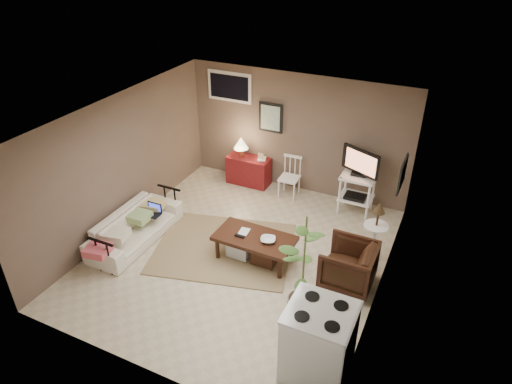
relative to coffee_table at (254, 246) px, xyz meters
The scene contains 20 objects.
floor 0.38m from the coffee_table, behind, with size 5.00×5.00×0.00m, color #C1B293.
art_back 2.87m from the coffee_table, 108.29° to the left, with size 0.50×0.03×0.60m, color black.
art_right 2.55m from the coffee_table, 28.36° to the left, with size 0.03×0.60×0.45m, color black.
window 3.45m from the coffee_table, 124.74° to the left, with size 0.96×0.03×0.60m, color white.
rug 0.64m from the coffee_table, behind, with size 2.25×1.80×0.02m, color #927D55.
coffee_table is the anchor object (origin of this frame).
sofa 2.11m from the coffee_table, 169.32° to the right, with size 1.84×0.54×0.72m, color beige.
sofa_pillows 2.12m from the coffee_table, 163.44° to the right, with size 0.35×1.75×0.12m, color beige, non-canonical shape.
sofa_end_rails 2.00m from the coffee_table, 168.76° to the right, with size 0.49×1.84×0.62m, color black, non-canonical shape.
laptop 1.90m from the coffee_table, behind, with size 0.28×0.21×0.19m.
red_console 2.56m from the coffee_table, 118.39° to the left, with size 0.89×0.40×1.03m.
spindle_chair 2.17m from the coffee_table, 96.55° to the left, with size 0.39×0.39×0.83m.
tv_stand 2.41m from the coffee_table, 62.25° to the left, with size 0.73×0.50×1.30m.
side_table 1.97m from the coffee_table, 27.18° to the left, with size 0.39×0.39×1.05m.
armchair 1.52m from the coffee_table, ahead, with size 0.75×0.70×0.77m, color black.
potted_plant 1.57m from the coffee_table, 37.84° to the right, with size 0.43×0.43×1.72m.
stove 2.30m from the coffee_table, 45.11° to the right, with size 0.78×0.72×1.02m.
bowl 0.40m from the coffee_table, ahead, with size 0.23×0.06×0.23m, color #35170E.
book_table 0.40m from the coffee_table, behind, with size 0.16×0.02×0.21m, color #35170E.
book_console 2.52m from the coffee_table, 113.88° to the left, with size 0.17×0.02×0.23m, color #35170E.
Camera 1 is at (2.81, -5.30, 4.75)m, focal length 32.00 mm.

